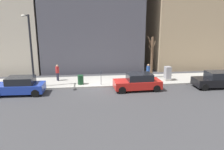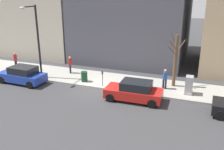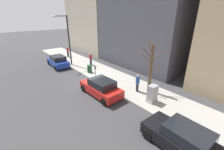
{
  "view_description": "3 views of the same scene",
  "coord_description": "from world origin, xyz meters",
  "px_view_note": "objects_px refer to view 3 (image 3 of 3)",
  "views": [
    {
      "loc": [
        -19.61,
        1.18,
        6.09
      ],
      "look_at": [
        1.54,
        -1.51,
        0.82
      ],
      "focal_mm": 35.0,
      "sensor_mm": 36.0,
      "label": 1
    },
    {
      "loc": [
        -17.68,
        -8.01,
        7.88
      ],
      "look_at": [
        0.4,
        -1.19,
        1.24
      ],
      "focal_mm": 40.0,
      "sensor_mm": 36.0,
      "label": 2
    },
    {
      "loc": [
        -7.92,
        -13.27,
        6.81
      ],
      "look_at": [
        0.99,
        -2.53,
        1.08
      ],
      "focal_mm": 24.0,
      "sensor_mm": 36.0,
      "label": 3
    }
  ],
  "objects_px": {
    "trash_bin": "(90,69)",
    "pedestrian_far_corner": "(68,51)",
    "parked_car_black": "(183,139)",
    "bare_tree": "(151,68)",
    "utility_box": "(152,94)",
    "streetlamp": "(67,37)",
    "parking_meter": "(95,71)",
    "parked_car_red": "(101,88)",
    "pedestrian_near_meter": "(138,82)",
    "parked_car_blue": "(58,61)",
    "pedestrian_midblock": "(91,58)"
  },
  "relations": [
    {
      "from": "parked_car_black",
      "to": "trash_bin",
      "type": "distance_m",
      "value": 12.9
    },
    {
      "from": "utility_box",
      "to": "streetlamp",
      "type": "bearing_deg",
      "value": 94.44
    },
    {
      "from": "parking_meter",
      "to": "bare_tree",
      "type": "distance_m",
      "value": 6.16
    },
    {
      "from": "parked_car_blue",
      "to": "parking_meter",
      "type": "height_order",
      "value": "parked_car_blue"
    },
    {
      "from": "bare_tree",
      "to": "trash_bin",
      "type": "xyz_separation_m",
      "value": [
        -1.7,
        7.53,
        -1.83
      ]
    },
    {
      "from": "trash_bin",
      "to": "utility_box",
      "type": "bearing_deg",
      "value": -87.42
    },
    {
      "from": "streetlamp",
      "to": "pedestrian_near_meter",
      "type": "height_order",
      "value": "streetlamp"
    },
    {
      "from": "utility_box",
      "to": "pedestrian_far_corner",
      "type": "xyz_separation_m",
      "value": [
        0.64,
        17.24,
        0.24
      ]
    },
    {
      "from": "parked_car_black",
      "to": "parked_car_red",
      "type": "bearing_deg",
      "value": 90.02
    },
    {
      "from": "trash_bin",
      "to": "pedestrian_far_corner",
      "type": "xyz_separation_m",
      "value": [
        1.04,
        8.38,
        0.49
      ]
    },
    {
      "from": "parked_car_black",
      "to": "pedestrian_far_corner",
      "type": "bearing_deg",
      "value": 82.7
    },
    {
      "from": "parking_meter",
      "to": "streetlamp",
      "type": "bearing_deg",
      "value": 91.55
    },
    {
      "from": "pedestrian_far_corner",
      "to": "utility_box",
      "type": "bearing_deg",
      "value": 67.41
    },
    {
      "from": "parked_car_black",
      "to": "bare_tree",
      "type": "bearing_deg",
      "value": 54.61
    },
    {
      "from": "parked_car_blue",
      "to": "trash_bin",
      "type": "xyz_separation_m",
      "value": [
        1.9,
        -5.13,
        -0.14
      ]
    },
    {
      "from": "parked_car_blue",
      "to": "pedestrian_near_meter",
      "type": "height_order",
      "value": "pedestrian_near_meter"
    },
    {
      "from": "parking_meter",
      "to": "bare_tree",
      "type": "relative_size",
      "value": 0.3
    },
    {
      "from": "parked_car_black",
      "to": "parking_meter",
      "type": "distance_m",
      "value": 10.91
    },
    {
      "from": "bare_tree",
      "to": "pedestrian_near_meter",
      "type": "bearing_deg",
      "value": 145.55
    },
    {
      "from": "parked_car_black",
      "to": "parked_car_red",
      "type": "xyz_separation_m",
      "value": [
        0.17,
        7.57,
        0.0
      ]
    },
    {
      "from": "pedestrian_near_meter",
      "to": "streetlamp",
      "type": "bearing_deg",
      "value": 38.54
    },
    {
      "from": "utility_box",
      "to": "bare_tree",
      "type": "relative_size",
      "value": 0.32
    },
    {
      "from": "parked_car_blue",
      "to": "parked_car_red",
      "type": "bearing_deg",
      "value": -88.48
    },
    {
      "from": "parked_car_red",
      "to": "trash_bin",
      "type": "distance_m",
      "value": 5.52
    },
    {
      "from": "utility_box",
      "to": "bare_tree",
      "type": "distance_m",
      "value": 2.44
    },
    {
      "from": "parked_car_red",
      "to": "streetlamp",
      "type": "bearing_deg",
      "value": 80.05
    },
    {
      "from": "parking_meter",
      "to": "pedestrian_far_corner",
      "type": "bearing_deg",
      "value": 81.79
    },
    {
      "from": "parking_meter",
      "to": "pedestrian_near_meter",
      "type": "distance_m",
      "value": 5.14
    },
    {
      "from": "parked_car_black",
      "to": "parking_meter",
      "type": "xyz_separation_m",
      "value": [
        1.72,
        10.77,
        0.24
      ]
    },
    {
      "from": "parking_meter",
      "to": "pedestrian_near_meter",
      "type": "xyz_separation_m",
      "value": [
        1.26,
        -4.98,
        0.11
      ]
    },
    {
      "from": "pedestrian_near_meter",
      "to": "pedestrian_far_corner",
      "type": "bearing_deg",
      "value": 30.41
    },
    {
      "from": "parked_car_red",
      "to": "pedestrian_near_meter",
      "type": "height_order",
      "value": "pedestrian_near_meter"
    },
    {
      "from": "parked_car_black",
      "to": "parking_meter",
      "type": "relative_size",
      "value": 3.14
    },
    {
      "from": "pedestrian_midblock",
      "to": "pedestrian_far_corner",
      "type": "xyz_separation_m",
      "value": [
        -0.63,
        6.03,
        0.0
      ]
    },
    {
      "from": "parked_car_blue",
      "to": "pedestrian_far_corner",
      "type": "height_order",
      "value": "pedestrian_far_corner"
    },
    {
      "from": "parked_car_blue",
      "to": "parking_meter",
      "type": "bearing_deg",
      "value": -76.37
    },
    {
      "from": "parked_car_red",
      "to": "pedestrian_midblock",
      "type": "bearing_deg",
      "value": 62.37
    },
    {
      "from": "bare_tree",
      "to": "pedestrian_midblock",
      "type": "distance_m",
      "value": 9.97
    },
    {
      "from": "parked_car_black",
      "to": "pedestrian_near_meter",
      "type": "xyz_separation_m",
      "value": [
        2.98,
        5.79,
        0.35
      ]
    },
    {
      "from": "parked_car_black",
      "to": "bare_tree",
      "type": "xyz_separation_m",
      "value": [
        3.87,
        5.18,
        1.7
      ]
    },
    {
      "from": "utility_box",
      "to": "pedestrian_near_meter",
      "type": "bearing_deg",
      "value": 78.11
    },
    {
      "from": "parked_car_blue",
      "to": "trash_bin",
      "type": "height_order",
      "value": "parked_car_blue"
    },
    {
      "from": "utility_box",
      "to": "pedestrian_far_corner",
      "type": "distance_m",
      "value": 17.25
    },
    {
      "from": "trash_bin",
      "to": "streetlamp",
      "type": "bearing_deg",
      "value": 98.26
    },
    {
      "from": "pedestrian_far_corner",
      "to": "streetlamp",
      "type": "bearing_deg",
      "value": 47.66
    },
    {
      "from": "trash_bin",
      "to": "pedestrian_far_corner",
      "type": "bearing_deg",
      "value": 82.94
    },
    {
      "from": "parked_car_red",
      "to": "pedestrian_near_meter",
      "type": "distance_m",
      "value": 3.34
    },
    {
      "from": "parked_car_black",
      "to": "streetlamp",
      "type": "bearing_deg",
      "value": 86.12
    },
    {
      "from": "parked_car_black",
      "to": "utility_box",
      "type": "bearing_deg",
      "value": 57.63
    },
    {
      "from": "parked_car_black",
      "to": "bare_tree",
      "type": "distance_m",
      "value": 6.68
    }
  ]
}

